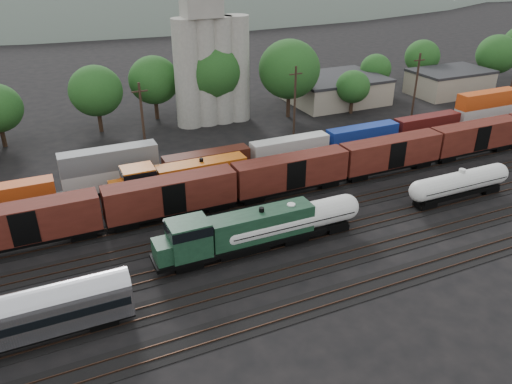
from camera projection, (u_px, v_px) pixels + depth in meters
name	position (u px, v px, depth m)	size (l,w,h in m)	color
ground	(292.00, 216.00, 58.75)	(600.00, 600.00, 0.00)	black
tracks	(292.00, 215.00, 58.73)	(180.00, 33.20, 0.20)	black
green_locomotive	(232.00, 233.00, 49.91)	(18.39, 3.24, 4.87)	black
tank_car_a	(291.00, 221.00, 52.43)	(16.60, 2.97, 4.35)	silver
tank_car_b	(460.00, 183.00, 61.21)	(15.09, 2.70, 3.95)	silver
orange_locomotive	(177.00, 178.00, 61.67)	(18.92, 3.15, 4.73)	black
boxcar_string	(343.00, 162.00, 65.14)	(184.40, 2.90, 4.20)	black
container_wall	(237.00, 154.00, 69.59)	(160.00, 2.60, 5.80)	black
grain_silo	(211.00, 58.00, 84.20)	(13.40, 5.00, 29.00)	#9A988E
industrial_sheds	(232.00, 107.00, 88.73)	(119.38, 17.26, 5.10)	#9E937F
tree_band	(168.00, 83.00, 83.63)	(167.85, 19.55, 14.27)	black
utility_poles	(223.00, 113.00, 73.86)	(122.20, 0.36, 12.00)	black
distant_hills	(115.00, 37.00, 288.35)	(860.00, 286.00, 130.00)	#59665B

